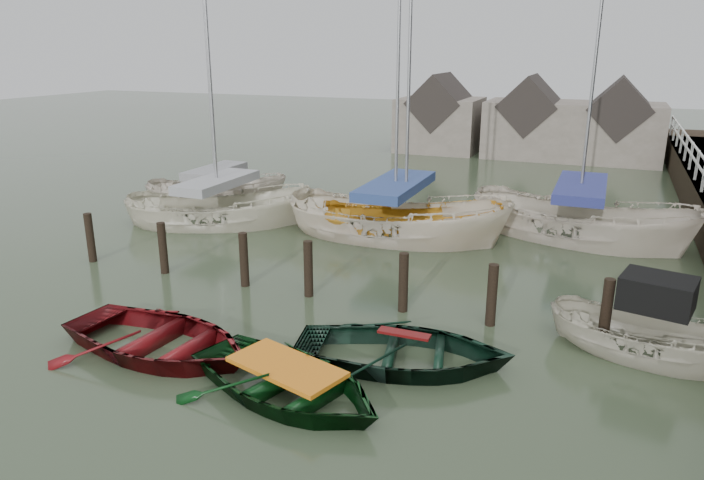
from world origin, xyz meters
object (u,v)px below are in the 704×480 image
at_px(rowboat_dkgreen, 403,365).
at_px(sailboat_b, 395,236).
at_px(rowboat_red, 161,353).
at_px(sailboat_a, 220,223).
at_px(sailboat_c, 405,238).
at_px(sailboat_d, 576,237).
at_px(motorboat, 649,352).
at_px(sailboat_e, 217,202).
at_px(rowboat_green, 287,396).

relative_size(rowboat_dkgreen, sailboat_b, 0.34).
distance_m(rowboat_red, sailboat_a, 9.46).
distance_m(rowboat_dkgreen, sailboat_c, 8.30).
bearing_deg(sailboat_b, sailboat_c, -86.60).
distance_m(rowboat_dkgreen, sailboat_b, 8.38).
relative_size(rowboat_dkgreen, sailboat_d, 0.36).
distance_m(motorboat, sailboat_d, 8.01).
height_order(motorboat, sailboat_d, sailboat_d).
bearing_deg(sailboat_a, motorboat, -134.32).
xyz_separation_m(sailboat_a, sailboat_e, (-1.77, 2.49, 0.00)).
bearing_deg(rowboat_dkgreen, rowboat_red, 94.44).
height_order(sailboat_a, sailboat_d, sailboat_d).
distance_m(rowboat_red, sailboat_b, 9.43).
height_order(rowboat_green, sailboat_c, sailboat_c).
distance_m(rowboat_green, motorboat, 7.09).
bearing_deg(motorboat, sailboat_d, 26.24).
height_order(sailboat_a, sailboat_c, sailboat_c).
height_order(sailboat_c, sailboat_d, sailboat_d).
bearing_deg(rowboat_dkgreen, sailboat_d, -26.45).
bearing_deg(sailboat_b, sailboat_e, 76.39).
height_order(rowboat_dkgreen, sailboat_c, sailboat_c).
bearing_deg(sailboat_d, sailboat_a, 120.54).
height_order(rowboat_dkgreen, sailboat_b, sailboat_b).
xyz_separation_m(rowboat_red, sailboat_e, (-6.03, 10.93, 0.07)).
relative_size(sailboat_b, sailboat_e, 1.29).
bearing_deg(rowboat_green, sailboat_c, 22.72).
bearing_deg(rowboat_dkgreen, motorboat, -76.21).
height_order(rowboat_red, sailboat_a, sailboat_a).
xyz_separation_m(rowboat_red, motorboat, (8.97, 3.49, 0.11)).
distance_m(rowboat_red, rowboat_dkgreen, 4.81).
distance_m(sailboat_b, sailboat_d, 5.73).
bearing_deg(sailboat_b, rowboat_red, 167.56).
xyz_separation_m(rowboat_green, sailboat_b, (-1.29, 9.72, 0.06)).
relative_size(sailboat_b, sailboat_d, 1.06).
relative_size(rowboat_red, rowboat_dkgreen, 1.03).
distance_m(rowboat_dkgreen, sailboat_d, 10.24).
bearing_deg(rowboat_green, sailboat_d, -2.01).
xyz_separation_m(sailboat_b, sailboat_c, (0.33, 0.03, -0.05)).
bearing_deg(sailboat_e, sailboat_a, -167.95).
bearing_deg(sailboat_d, rowboat_red, 164.20).
bearing_deg(rowboat_red, sailboat_b, -5.31).
bearing_deg(rowboat_dkgreen, sailboat_e, 35.94).
relative_size(rowboat_green, sailboat_d, 0.34).
relative_size(motorboat, sailboat_d, 0.37).
distance_m(sailboat_a, sailboat_e, 3.05).
distance_m(sailboat_b, sailboat_e, 7.99).
distance_m(rowboat_green, sailboat_e, 14.58).
bearing_deg(sailboat_d, sailboat_e, 108.08).
distance_m(rowboat_dkgreen, sailboat_a, 11.34).
distance_m(sailboat_b, sailboat_c, 0.34).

